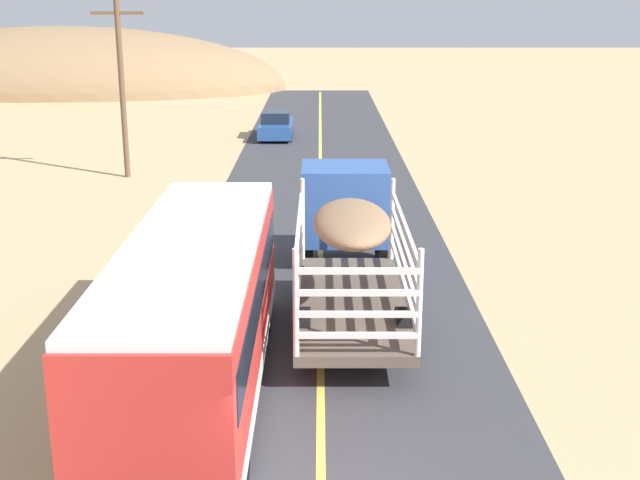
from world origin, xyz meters
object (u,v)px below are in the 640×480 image
bus (195,312)px  power_pole_mid (121,83)px  car_far (275,126)px  livestock_truck (347,224)px

bus → power_pole_mid: power_pole_mid is taller
car_far → power_pole_mid: bearing=-119.8°
livestock_truck → power_pole_mid: (-9.15, 14.35, 2.27)m
bus → power_pole_mid: (-6.02, 20.68, 2.31)m
livestock_truck → bus: (-3.13, -6.33, -0.04)m
bus → power_pole_mid: bearing=106.2°
bus → livestock_truck: bearing=63.7°
bus → car_far: bearing=90.1°
car_far → power_pole_mid: size_ratio=0.58×
bus → car_far: bus is taller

